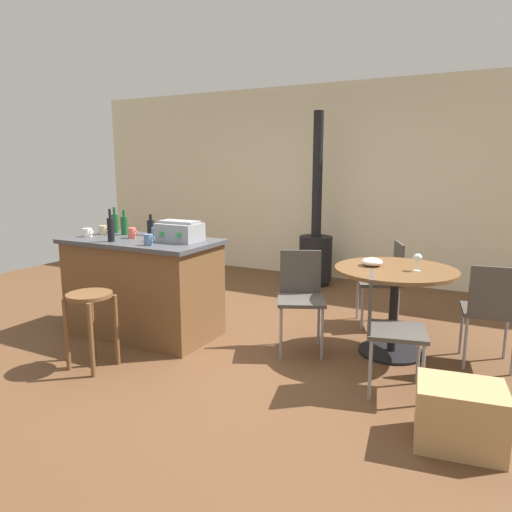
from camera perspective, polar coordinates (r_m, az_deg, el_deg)
The scene contains 23 objects.
ground_plane at distance 4.37m, azimuth -4.69°, elevation -10.54°, with size 8.80×8.80×0.00m, color brown.
back_wall at distance 6.84m, azimuth 8.99°, elevation 8.70°, with size 8.00×0.10×2.70m, color beige.
kitchen_island at distance 4.63m, azimuth -13.43°, elevation -3.59°, with size 1.45×0.76×0.92m.
wooden_stool at distance 3.97m, azimuth -19.31°, elevation -6.37°, with size 0.35×0.35×0.61m.
dining_table at distance 4.16m, azimuth 16.34°, elevation -3.79°, with size 1.01×1.01×0.75m.
folding_chair_near at distance 4.91m, azimuth 15.32°, elevation -2.45°, with size 0.53×0.53×0.85m.
folding_chair_far at distance 4.13m, azimuth 5.41°, elevation -4.41°, with size 0.53×0.53×0.86m.
folding_chair_left at distance 3.47m, azimuth 15.48°, elevation -7.87°, with size 0.48×0.48×0.85m.
folding_chair_right at distance 4.15m, azimuth 26.41°, elevation -5.59°, with size 0.46×0.46×0.85m.
wood_stove at distance 6.39m, azimuth 7.20°, elevation 1.30°, with size 0.44×0.45×2.28m.
toolbox at distance 4.34m, azimuth -9.18°, elevation 2.94°, with size 0.38×0.28×0.19m.
bottle_0 at distance 4.78m, azimuth -12.54°, elevation 3.43°, with size 0.08×0.08×0.21m.
bottle_1 at distance 5.04m, azimuth -16.63°, elevation 3.85°, with size 0.07×0.07×0.26m.
bottle_2 at distance 4.45m, azimuth -17.10°, elevation 3.12°, with size 0.06×0.06×0.30m.
bottle_3 at distance 4.87m, azimuth -15.57°, elevation 3.61°, with size 0.07×0.07×0.25m.
cup_0 at distance 4.62m, azimuth -14.69°, elevation 2.70°, with size 0.11×0.07×0.10m.
cup_1 at distance 4.18m, azimuth -12.80°, elevation 1.93°, with size 0.11×0.08×0.10m.
cup_2 at distance 4.84m, azimuth -19.61°, elevation 2.68°, with size 0.12×0.09×0.08m.
cup_3 at distance 4.94m, azimuth -17.89°, elevation 2.99°, with size 0.13×0.09×0.09m.
cup_4 at distance 4.66m, azimuth -11.93°, elevation 2.83°, with size 0.12×0.09×0.09m.
wine_glass at distance 4.05m, azimuth 18.88°, elevation -0.24°, with size 0.07×0.07×0.14m.
serving_bowl at distance 4.16m, azimuth 13.79°, elevation -0.69°, with size 0.18×0.18×0.07m, color white.
cardboard_box at distance 3.09m, azimuth 23.32°, elevation -17.22°, with size 0.48×0.37×0.37m, color tan.
Camera 1 is at (2.19, -3.43, 1.59)m, focal length 33.22 mm.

